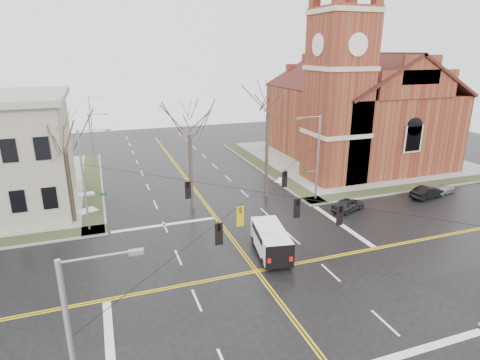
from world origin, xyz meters
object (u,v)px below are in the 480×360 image
object	(u,v)px
cargo_van	(270,239)
tree_ne	(268,108)
parked_car_c	(443,189)
streetlight_north_b	(92,119)
tree_nw_near	(189,130)
tree_nw_far	(64,143)
signal_pole_ne	(317,156)
parked_car_b	(427,192)
parked_car_a	(348,205)
streetlight_north_a	(93,143)
signal_pole_nw	(85,178)
church	(354,102)

from	to	relation	value
cargo_van	tree_ne	xyz separation A→B (m)	(4.78, 11.91, 8.52)
parked_car_c	tree_ne	xyz separation A→B (m)	(-19.31, 5.65, 9.26)
streetlight_north_b	tree_nw_near	xyz separation A→B (m)	(9.06, -34.36, 3.66)
cargo_van	parked_car_c	world-z (taller)	cargo_van
tree_nw_near	tree_nw_far	bearing A→B (deg)	178.51
signal_pole_ne	cargo_van	bearing A→B (deg)	-135.08
signal_pole_ne	parked_car_b	distance (m)	13.16
parked_car_a	tree_ne	xyz separation A→B (m)	(-6.18, 6.44, 9.11)
streetlight_north_a	tree_ne	size ratio (longest dim) A/B	0.59
signal_pole_nw	streetlight_north_b	size ratio (longest dim) A/B	1.12
church	tree_nw_near	distance (m)	28.62
tree_ne	streetlight_north_a	bearing A→B (deg)	141.62
signal_pole_ne	streetlight_north_b	size ratio (longest dim) A/B	1.12
cargo_van	signal_pole_nw	bearing A→B (deg)	155.22
streetlight_north_b	parked_car_b	distance (m)	52.62
church	cargo_van	world-z (taller)	church
streetlight_north_a	streetlight_north_b	bearing A→B (deg)	90.00
parked_car_b	parked_car_c	bearing A→B (deg)	-89.13
streetlight_north_b	tree_nw_far	world-z (taller)	tree_nw_far
signal_pole_nw	cargo_van	bearing A→B (deg)	-34.70
streetlight_north_b	tree_nw_far	xyz separation A→B (m)	(-2.15, -34.07, 3.17)
tree_nw_near	cargo_van	bearing A→B (deg)	-72.31
signal_pole_ne	parked_car_c	xyz separation A→B (m)	(14.81, -2.99, -4.43)
signal_pole_ne	tree_nw_near	bearing A→B (deg)	170.61
parked_car_a	parked_car_b	bearing A→B (deg)	-108.28
streetlight_north_a	cargo_van	size ratio (longest dim) A/B	1.36
streetlight_north_a	parked_car_b	distance (m)	39.57
tree_ne	parked_car_b	bearing A→B (deg)	-20.79
church	cargo_van	xyz separation A→B (m)	(-22.72, -22.54, -7.17)
parked_car_b	tree_nw_near	world-z (taller)	tree_nw_near
tree_nw_near	church	bearing A→B (deg)	22.93
streetlight_north_b	parked_car_b	world-z (taller)	streetlight_north_b
parked_car_b	church	bearing A→B (deg)	-15.79
parked_car_b	tree_nw_near	xyz separation A→B (m)	(-24.83, 5.71, 7.45)
church	streetlight_north_b	bearing A→B (deg)	146.75
cargo_van	parked_car_a	size ratio (longest dim) A/B	1.50
streetlight_north_a	parked_car_a	bearing A→B (deg)	-40.61
streetlight_north_a	tree_nw_near	distance (m)	17.37
cargo_van	parked_car_a	world-z (taller)	cargo_van
tree_nw_far	tree_nw_near	size ratio (longest dim) A/B	0.94
signal_pole_ne	signal_pole_nw	world-z (taller)	same
cargo_van	tree_nw_near	bearing A→B (deg)	117.62
parked_car_b	tree_nw_near	distance (m)	26.55
streetlight_north_a	parked_car_a	size ratio (longest dim) A/B	2.04
signal_pole_nw	streetlight_north_a	bearing A→B (deg)	87.68
parked_car_a	tree_ne	world-z (taller)	tree_ne
cargo_van	parked_car_b	distance (m)	21.95
signal_pole_nw	parked_car_a	xyz separation A→B (m)	(24.32, -3.78, -4.28)
streetlight_north_a	parked_car_b	bearing A→B (deg)	-30.64
streetlight_north_b	parked_car_c	size ratio (longest dim) A/B	2.22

